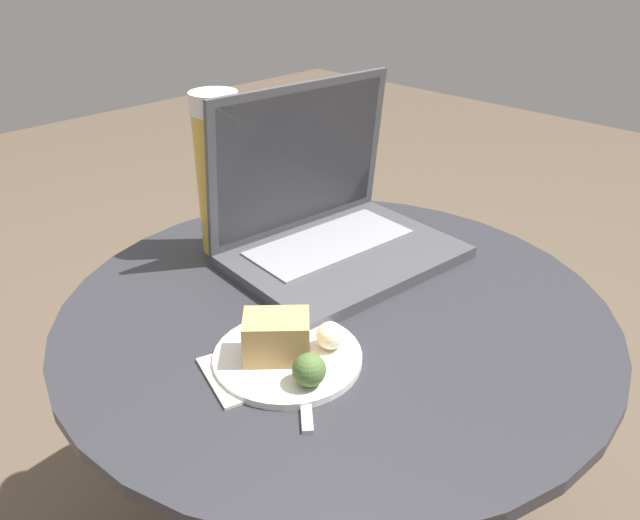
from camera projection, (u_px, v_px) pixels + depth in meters
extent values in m
cylinder|color=#9E9EA3|center=(333.00, 444.00, 0.99)|extent=(0.06, 0.06, 0.49)
cylinder|color=#2D2D33|center=(335.00, 310.00, 0.87)|extent=(0.75, 0.75, 0.02)
cube|color=silver|center=(266.00, 365.00, 0.74)|extent=(0.16, 0.14, 0.00)
cube|color=#47474C|center=(345.00, 256.00, 0.97)|extent=(0.36, 0.28, 0.02)
cube|color=gray|center=(330.00, 242.00, 0.99)|extent=(0.27, 0.14, 0.00)
cube|color=#47474C|center=(300.00, 159.00, 0.98)|extent=(0.34, 0.07, 0.24)
cube|color=#19234C|center=(302.00, 159.00, 0.98)|extent=(0.31, 0.05, 0.22)
cylinder|color=gold|center=(218.00, 185.00, 0.96)|extent=(0.07, 0.07, 0.22)
cylinder|color=white|center=(211.00, 103.00, 0.90)|extent=(0.07, 0.07, 0.03)
cylinder|color=silver|center=(288.00, 357.00, 0.75)|extent=(0.18, 0.18, 0.01)
cube|color=tan|center=(277.00, 337.00, 0.73)|extent=(0.09, 0.09, 0.05)
sphere|color=#4C6B33|center=(309.00, 370.00, 0.69)|extent=(0.04, 0.04, 0.04)
sphere|color=beige|center=(330.00, 336.00, 0.75)|extent=(0.03, 0.03, 0.03)
cube|color=silver|center=(305.00, 388.00, 0.70)|extent=(0.10, 0.11, 0.00)
cube|color=silver|center=(301.00, 337.00, 0.79)|extent=(0.06, 0.06, 0.00)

